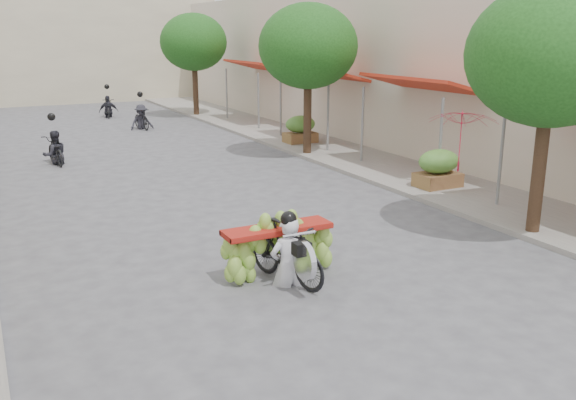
# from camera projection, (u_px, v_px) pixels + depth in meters

# --- Properties ---
(ground) EXTENTS (120.00, 120.00, 0.00)m
(ground) POSITION_uv_depth(u_px,v_px,m) (478.00, 397.00, 7.31)
(ground) COLOR #59585E
(ground) RESTS_ON ground
(sidewalk_right) EXTENTS (4.00, 60.00, 0.12)m
(sidewalk_right) POSITION_uv_depth(u_px,v_px,m) (331.00, 146.00, 23.25)
(sidewalk_right) COLOR gray
(sidewalk_right) RESTS_ON ground
(shophouse_row_right) EXTENTS (9.77, 40.00, 6.00)m
(shophouse_row_right) POSITION_uv_depth(u_px,v_px,m) (455.00, 66.00, 23.81)
(shophouse_row_right) COLOR beige
(shophouse_row_right) RESTS_ON ground
(far_building) EXTENTS (20.00, 6.00, 7.00)m
(far_building) POSITION_uv_depth(u_px,v_px,m) (52.00, 45.00, 38.98)
(far_building) COLOR beige
(far_building) RESTS_ON ground
(street_tree_near) EXTENTS (3.40, 3.40, 5.25)m
(street_tree_near) POSITION_uv_depth(u_px,v_px,m) (552.00, 56.00, 12.12)
(street_tree_near) COLOR #3A2719
(street_tree_near) RESTS_ON ground
(street_tree_mid) EXTENTS (3.40, 3.40, 5.25)m
(street_tree_mid) POSITION_uv_depth(u_px,v_px,m) (308.00, 47.00, 20.70)
(street_tree_mid) COLOR #3A2719
(street_tree_mid) RESTS_ON ground
(street_tree_far) EXTENTS (3.40, 3.40, 5.25)m
(street_tree_far) POSITION_uv_depth(u_px,v_px,m) (194.00, 42.00, 30.99)
(street_tree_far) COLOR #3A2719
(street_tree_far) RESTS_ON ground
(produce_crate_mid) EXTENTS (1.20, 0.88, 1.16)m
(produce_crate_mid) POSITION_uv_depth(u_px,v_px,m) (438.00, 165.00, 16.72)
(produce_crate_mid) COLOR brown
(produce_crate_mid) RESTS_ON ground
(produce_crate_far) EXTENTS (1.20, 0.88, 1.16)m
(produce_crate_far) POSITION_uv_depth(u_px,v_px,m) (300.00, 127.00, 23.58)
(produce_crate_far) COLOR brown
(produce_crate_far) RESTS_ON ground
(banana_motorbike) EXTENTS (2.20, 1.96, 2.23)m
(banana_motorbike) POSITION_uv_depth(u_px,v_px,m) (284.00, 241.00, 10.57)
(banana_motorbike) COLOR black
(banana_motorbike) RESTS_ON ground
(market_umbrella) EXTENTS (1.81, 1.81, 1.59)m
(market_umbrella) POSITION_uv_depth(u_px,v_px,m) (464.00, 109.00, 15.09)
(market_umbrella) COLOR #BB1833
(market_umbrella) RESTS_ON ground
(pedestrian) EXTENTS (0.98, 0.96, 1.75)m
(pedestrian) POSITION_uv_depth(u_px,v_px,m) (298.00, 120.00, 23.59)
(pedestrian) COLOR white
(pedestrian) RESTS_ON ground
(bg_motorbike_a) EXTENTS (0.84, 1.65, 1.95)m
(bg_motorbike_a) POSITION_uv_depth(u_px,v_px,m) (54.00, 142.00, 20.15)
(bg_motorbike_a) COLOR black
(bg_motorbike_a) RESTS_ON ground
(bg_motorbike_b) EXTENTS (1.12, 1.71, 1.95)m
(bg_motorbike_b) POSITION_uv_depth(u_px,v_px,m) (141.00, 111.00, 27.53)
(bg_motorbike_b) COLOR black
(bg_motorbike_b) RESTS_ON ground
(bg_motorbike_c) EXTENTS (1.06, 1.66, 1.95)m
(bg_motorbike_c) POSITION_uv_depth(u_px,v_px,m) (108.00, 102.00, 31.51)
(bg_motorbike_c) COLOR black
(bg_motorbike_c) RESTS_ON ground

